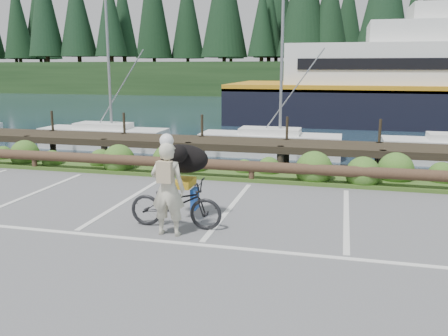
# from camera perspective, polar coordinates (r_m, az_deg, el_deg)

# --- Properties ---
(ground) EXTENTS (72.00, 72.00, 0.00)m
(ground) POSITION_cam_1_polar(r_m,az_deg,el_deg) (9.13, -2.18, -8.36)
(ground) COLOR #58585A
(harbor_backdrop) EXTENTS (170.00, 160.00, 30.00)m
(harbor_backdrop) POSITION_cam_1_polar(r_m,az_deg,el_deg) (86.76, 12.94, 9.65)
(harbor_backdrop) COLOR #162837
(harbor_backdrop) RESTS_ON ground
(vegetation_strip) EXTENTS (34.00, 1.60, 0.10)m
(vegetation_strip) POSITION_cam_1_polar(r_m,az_deg,el_deg) (14.07, 3.86, -0.84)
(vegetation_strip) COLOR #3D5B21
(vegetation_strip) RESTS_ON ground
(log_rail) EXTENTS (32.00, 0.30, 0.60)m
(log_rail) POSITION_cam_1_polar(r_m,az_deg,el_deg) (13.42, 3.32, -1.69)
(log_rail) COLOR #443021
(log_rail) RESTS_ON ground
(bicycle) EXTENTS (1.92, 0.71, 1.00)m
(bicycle) POSITION_cam_1_polar(r_m,az_deg,el_deg) (9.59, -5.83, -4.27)
(bicycle) COLOR black
(bicycle) RESTS_ON ground
(cyclist) EXTENTS (0.68, 0.45, 1.82)m
(cyclist) POSITION_cam_1_polar(r_m,az_deg,el_deg) (9.07, -6.77, -2.53)
(cyclist) COLOR beige
(cyclist) RESTS_ON ground
(dog) EXTENTS (0.54, 1.06, 0.60)m
(dog) POSITION_cam_1_polar(r_m,az_deg,el_deg) (9.96, -4.82, 1.12)
(dog) COLOR black
(dog) RESTS_ON bicycle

